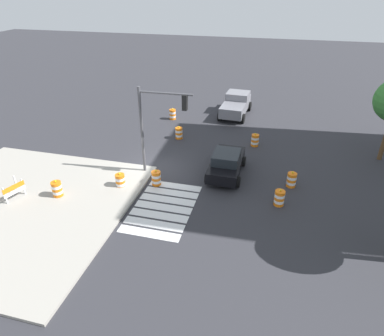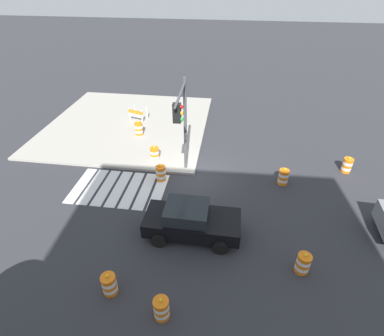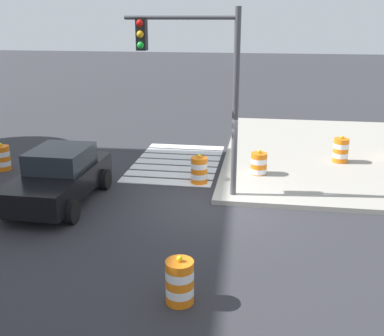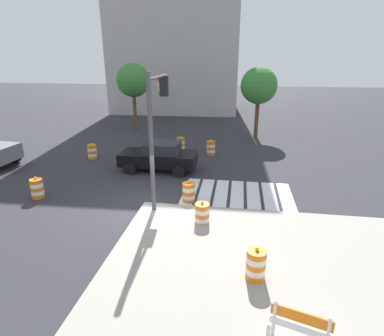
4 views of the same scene
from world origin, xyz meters
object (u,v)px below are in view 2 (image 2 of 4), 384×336
(traffic_barrel_median_near, at_px, (109,284))
(traffic_light_pole, at_px, (182,118))
(sports_car, at_px, (191,220))
(traffic_barrel_near_corner, at_px, (161,173))
(traffic_barrel_on_sidewalk, at_px, (139,129))
(traffic_barrel_opposite_curb, at_px, (161,308))
(traffic_barrel_far_curb, at_px, (303,263))
(construction_barricade, at_px, (137,113))
(traffic_barrel_lane_center, at_px, (347,165))
(traffic_barrel_median_far, at_px, (155,154))
(traffic_barrel_crosswalk_end, at_px, (283,177))

(traffic_barrel_median_near, bearing_deg, traffic_light_pole, -102.23)
(sports_car, bearing_deg, traffic_barrel_median_near, 52.41)
(sports_car, xyz_separation_m, traffic_barrel_near_corner, (2.31, -3.91, -0.36))
(traffic_barrel_on_sidewalk, bearing_deg, sports_car, 119.63)
(traffic_barrel_opposite_curb, bearing_deg, traffic_barrel_median_near, -17.05)
(traffic_barrel_opposite_curb, bearing_deg, sports_car, -96.59)
(traffic_barrel_far_curb, distance_m, construction_barricade, 16.42)
(traffic_barrel_median_near, distance_m, traffic_barrel_lane_center, 14.72)
(traffic_barrel_near_corner, xyz_separation_m, traffic_barrel_far_curb, (-7.05, 5.31, 0.00))
(sports_car, distance_m, traffic_barrel_lane_center, 10.57)
(sports_car, bearing_deg, traffic_barrel_far_curb, 163.49)
(traffic_barrel_median_far, height_order, traffic_barrel_far_curb, same)
(traffic_light_pole, bearing_deg, traffic_barrel_lane_center, -166.83)
(construction_barricade, bearing_deg, traffic_barrel_far_curb, 130.18)
(traffic_barrel_lane_center, bearing_deg, traffic_barrel_median_far, 1.76)
(traffic_barrel_median_far, height_order, construction_barricade, construction_barricade)
(traffic_barrel_crosswalk_end, bearing_deg, traffic_barrel_near_corner, 4.94)
(traffic_barrel_on_sidewalk, bearing_deg, traffic_barrel_crosswalk_end, 155.69)
(traffic_barrel_median_far, relative_size, traffic_barrel_lane_center, 1.00)
(traffic_barrel_near_corner, relative_size, traffic_barrel_on_sidewalk, 1.00)
(sports_car, bearing_deg, traffic_barrel_opposite_curb, 83.41)
(traffic_barrel_crosswalk_end, distance_m, traffic_light_pole, 6.62)
(traffic_barrel_lane_center, bearing_deg, sports_car, 36.19)
(traffic_barrel_far_curb, height_order, construction_barricade, construction_barricade)
(traffic_barrel_near_corner, distance_m, traffic_barrel_crosswalk_end, 6.96)
(traffic_barrel_median_near, distance_m, construction_barricade, 14.89)
(traffic_barrel_opposite_curb, height_order, traffic_barrel_on_sidewalk, traffic_barrel_on_sidewalk)
(traffic_barrel_median_near, bearing_deg, traffic_barrel_median_far, -86.64)
(traffic_barrel_median_near, relative_size, traffic_barrel_far_curb, 1.00)
(traffic_barrel_median_near, height_order, construction_barricade, construction_barricade)
(traffic_barrel_lane_center, bearing_deg, traffic_light_pole, 13.17)
(construction_barricade, relative_size, traffic_light_pole, 0.26)
(traffic_barrel_near_corner, bearing_deg, traffic_barrel_opposite_curb, 103.04)
(traffic_barrel_near_corner, relative_size, traffic_barrel_median_near, 1.00)
(traffic_barrel_near_corner, height_order, traffic_barrel_crosswalk_end, same)
(sports_car, xyz_separation_m, traffic_barrel_median_near, (2.61, 3.39, -0.36))
(traffic_barrel_near_corner, relative_size, traffic_light_pole, 0.19)
(traffic_barrel_lane_center, height_order, traffic_barrel_opposite_curb, same)
(traffic_barrel_median_near, relative_size, traffic_light_pole, 0.19)
(traffic_barrel_median_far, distance_m, traffic_barrel_lane_center, 11.68)
(traffic_barrel_median_near, xyz_separation_m, traffic_barrel_on_sidewalk, (2.44, -12.26, 0.15))
(traffic_barrel_median_near, bearing_deg, traffic_barrel_far_curb, -164.90)
(sports_car, height_order, traffic_barrel_lane_center, sports_car)
(traffic_barrel_far_curb, bearing_deg, traffic_barrel_median_near, 15.10)
(traffic_barrel_median_near, height_order, traffic_barrel_opposite_curb, same)
(traffic_barrel_far_curb, height_order, traffic_barrel_lane_center, same)
(sports_car, height_order, traffic_barrel_near_corner, sports_car)
(traffic_barrel_far_curb, height_order, traffic_light_pole, traffic_light_pole)
(traffic_barrel_crosswalk_end, bearing_deg, construction_barricade, -32.34)
(construction_barricade, bearing_deg, traffic_barrel_lane_center, 161.17)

